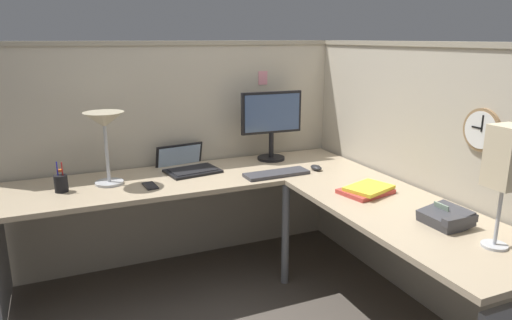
# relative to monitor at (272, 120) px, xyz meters

# --- Properties ---
(ground_plane) EXTENTS (6.80, 6.80, 0.00)m
(ground_plane) POSITION_rel_monitor_xyz_m (-0.28, -0.64, -1.02)
(ground_plane) COLOR #4C443D
(cubicle_wall_back) EXTENTS (2.57, 0.12, 1.58)m
(cubicle_wall_back) POSITION_rel_monitor_xyz_m (-0.64, 0.23, -0.23)
(cubicle_wall_back) COLOR #B7AD99
(cubicle_wall_back) RESTS_ON ground
(cubicle_wall_right) EXTENTS (0.12, 2.37, 1.58)m
(cubicle_wall_right) POSITION_rel_monitor_xyz_m (0.59, -0.90, -0.23)
(cubicle_wall_right) COLOR #B7AD99
(cubicle_wall_right) RESTS_ON ground
(desk) EXTENTS (2.35, 2.15, 0.73)m
(desk) POSITION_rel_monitor_xyz_m (-0.42, -0.69, -0.39)
(desk) COLOR tan
(desk) RESTS_ON ground
(monitor) EXTENTS (0.46, 0.20, 0.50)m
(monitor) POSITION_rel_monitor_xyz_m (0.00, 0.00, 0.00)
(monitor) COLOR black
(monitor) RESTS_ON desk
(laptop) EXTENTS (0.40, 0.43, 0.22)m
(laptop) POSITION_rel_monitor_xyz_m (-0.64, 0.00, -0.27)
(laptop) COLOR black
(laptop) RESTS_ON desk
(keyboard) EXTENTS (0.43, 0.15, 0.02)m
(keyboard) POSITION_rel_monitor_xyz_m (-0.14, -0.38, -0.28)
(keyboard) COLOR #38383D
(keyboard) RESTS_ON desk
(computer_mouse) EXTENTS (0.06, 0.10, 0.03)m
(computer_mouse) POSITION_rel_monitor_xyz_m (0.16, -0.37, -0.28)
(computer_mouse) COLOR #232326
(computer_mouse) RESTS_ON desk
(desk_lamp_dome) EXTENTS (0.24, 0.24, 0.44)m
(desk_lamp_dome) POSITION_rel_monitor_xyz_m (-1.16, -0.14, 0.07)
(desk_lamp_dome) COLOR #B7BABF
(desk_lamp_dome) RESTS_ON desk
(pen_cup) EXTENTS (0.08, 0.08, 0.18)m
(pen_cup) POSITION_rel_monitor_xyz_m (-1.44, -0.18, -0.24)
(pen_cup) COLOR black
(pen_cup) RESTS_ON desk
(cell_phone) EXTENTS (0.08, 0.15, 0.01)m
(cell_phone) POSITION_rel_monitor_xyz_m (-0.94, -0.29, -0.29)
(cell_phone) COLOR black
(cell_phone) RESTS_ON desk
(office_phone) EXTENTS (0.19, 0.21, 0.11)m
(office_phone) POSITION_rel_monitor_xyz_m (0.24, -1.45, -0.26)
(office_phone) COLOR #38383D
(office_phone) RESTS_ON desk
(book_stack) EXTENTS (0.33, 0.27, 0.04)m
(book_stack) POSITION_rel_monitor_xyz_m (0.18, -0.91, -0.27)
(book_stack) COLOR #BF3F38
(book_stack) RESTS_ON desk
(desk_lamp_paper) EXTENTS (0.13, 0.13, 0.53)m
(desk_lamp_paper) POSITION_rel_monitor_xyz_m (0.26, -1.71, 0.09)
(desk_lamp_paper) COLOR #B7BABF
(desk_lamp_paper) RESTS_ON desk
(wall_clock) EXTENTS (0.04, 0.22, 0.22)m
(wall_clock) POSITION_rel_monitor_xyz_m (0.54, -1.34, 0.13)
(wall_clock) COLOR olive
(pinned_note_leftmost) EXTENTS (0.07, 0.00, 0.10)m
(pinned_note_leftmost) POSITION_rel_monitor_xyz_m (0.01, 0.18, 0.29)
(pinned_note_leftmost) COLOR pink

